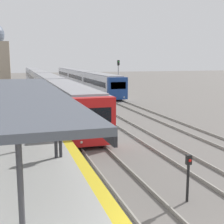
% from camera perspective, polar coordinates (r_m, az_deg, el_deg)
% --- Properties ---
extents(platform_canopy, '(4.00, 17.40, 2.86)m').
position_cam_1_polar(platform_canopy, '(14.82, -17.13, 3.28)').
color(platform_canopy, '#4C515B').
rests_on(platform_canopy, station_platform).
extents(person_on_platform, '(0.40, 0.40, 1.66)m').
position_cam_1_polar(person_on_platform, '(13.80, -9.84, -4.28)').
color(person_on_platform, '#2D2D33').
rests_on(person_on_platform, station_platform).
extents(train_near, '(2.60, 63.59, 3.18)m').
position_cam_1_polar(train_near, '(48.97, -12.50, 5.37)').
color(train_near, red).
rests_on(train_near, ground_plane).
extents(train_far, '(2.52, 43.69, 3.13)m').
position_cam_1_polar(train_far, '(59.42, -5.63, 6.24)').
color(train_far, navy).
rests_on(train_far, ground_plane).
extents(signal_post_near, '(0.20, 0.22, 1.80)m').
position_cam_1_polar(signal_post_near, '(11.92, 13.76, -10.77)').
color(signal_post_near, black).
rests_on(signal_post_near, ground_plane).
extents(signal_mast_far, '(0.28, 0.29, 5.08)m').
position_cam_1_polar(signal_mast_far, '(42.70, 1.17, 6.92)').
color(signal_mast_far, gray).
rests_on(signal_mast_far, ground_plane).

